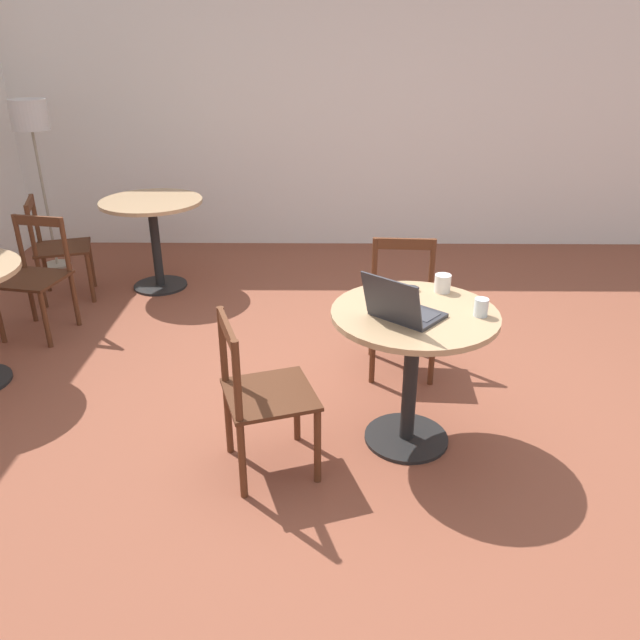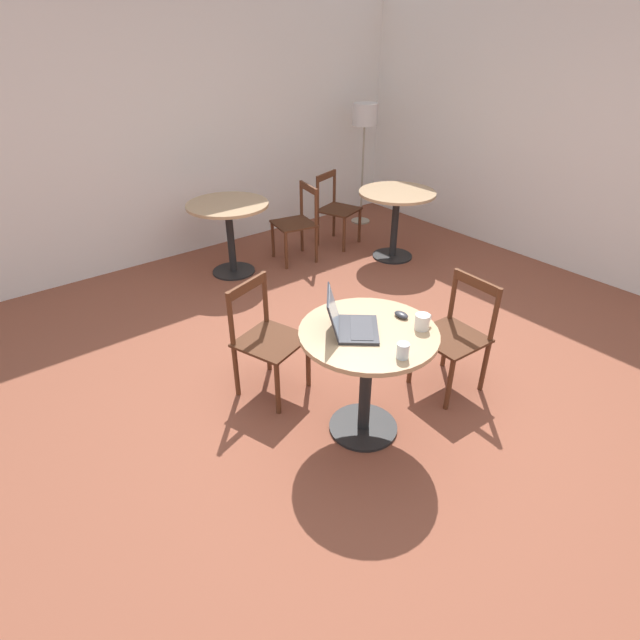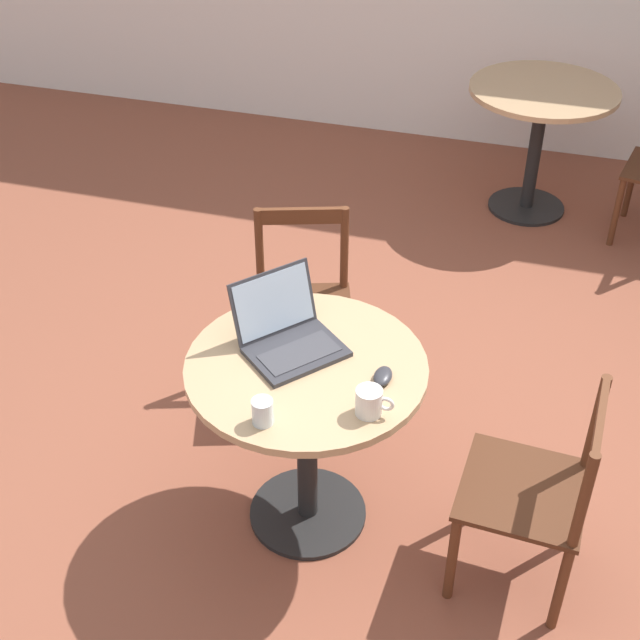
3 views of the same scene
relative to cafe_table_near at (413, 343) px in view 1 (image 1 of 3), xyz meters
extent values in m
plane|color=brown|center=(0.22, 0.28, -0.59)|extent=(16.00, 16.00, 0.00)
cube|color=white|center=(3.45, 0.28, 0.76)|extent=(0.06, 9.40, 2.70)
cylinder|color=black|center=(0.00, 0.00, -0.58)|extent=(0.45, 0.45, 0.02)
cylinder|color=black|center=(0.00, 0.00, -0.21)|extent=(0.08, 0.08, 0.71)
cylinder|color=tan|center=(0.00, 0.00, 0.16)|extent=(0.83, 0.83, 0.03)
cylinder|color=black|center=(2.20, 1.87, -0.58)|extent=(0.45, 0.45, 0.02)
cylinder|color=black|center=(2.20, 1.87, -0.21)|extent=(0.08, 0.08, 0.71)
cylinder|color=tan|center=(2.20, 1.87, 0.16)|extent=(0.83, 0.83, 0.03)
cylinder|color=#562D19|center=(0.00, 0.59, -0.38)|extent=(0.04, 0.04, 0.41)
cylinder|color=#562D19|center=(-0.35, 0.48, -0.38)|extent=(0.04, 0.04, 0.41)
cylinder|color=#562D19|center=(-0.12, 0.94, -0.38)|extent=(0.04, 0.04, 0.41)
cylinder|color=#562D19|center=(-0.47, 0.82, -0.38)|extent=(0.04, 0.04, 0.41)
cube|color=#492715|center=(-0.23, 0.71, -0.16)|extent=(0.53, 0.53, 0.02)
cylinder|color=#562D19|center=(-0.12, 0.94, 0.04)|extent=(0.04, 0.04, 0.40)
cylinder|color=#562D19|center=(-0.47, 0.82, 0.04)|extent=(0.04, 0.04, 0.40)
cube|color=#562D19|center=(-0.29, 0.88, 0.21)|extent=(0.38, 0.15, 0.07)
cylinder|color=#562D19|center=(0.59, -0.22, -0.38)|extent=(0.04, 0.04, 0.41)
cylinder|color=#562D19|center=(0.61, 0.15, -0.38)|extent=(0.04, 0.04, 0.41)
cylinder|color=#562D19|center=(0.95, -0.24, -0.38)|extent=(0.04, 0.04, 0.41)
cylinder|color=#562D19|center=(0.97, 0.13, -0.38)|extent=(0.04, 0.04, 0.41)
cube|color=#492715|center=(0.78, -0.04, -0.16)|extent=(0.44, 0.44, 0.02)
cylinder|color=#562D19|center=(0.95, -0.24, 0.04)|extent=(0.04, 0.04, 0.40)
cylinder|color=#562D19|center=(0.97, 0.13, 0.04)|extent=(0.04, 0.04, 0.40)
cube|color=#562D19|center=(0.96, -0.05, 0.21)|extent=(0.05, 0.40, 0.07)
cylinder|color=#562D19|center=(2.21, 2.45, -0.38)|extent=(0.04, 0.04, 0.41)
cylinder|color=#562D19|center=(1.86, 2.33, -0.38)|extent=(0.04, 0.04, 0.41)
cylinder|color=#562D19|center=(2.09, 2.80, -0.38)|extent=(0.04, 0.04, 0.41)
cylinder|color=#562D19|center=(1.75, 2.68, -0.38)|extent=(0.04, 0.04, 0.41)
cube|color=#492715|center=(1.98, 2.57, -0.16)|extent=(0.52, 0.52, 0.02)
cylinder|color=#562D19|center=(2.09, 2.80, 0.04)|extent=(0.04, 0.04, 0.40)
cylinder|color=#562D19|center=(1.75, 2.68, 0.04)|extent=(0.04, 0.04, 0.40)
cube|color=#562D19|center=(1.92, 2.74, 0.21)|extent=(0.38, 0.15, 0.07)
cylinder|color=#562D19|center=(1.06, 2.37, -0.38)|extent=(0.04, 0.04, 0.41)
cylinder|color=#562D19|center=(1.42, 2.30, -0.38)|extent=(0.04, 0.04, 0.41)
cylinder|color=#562D19|center=(1.49, 2.66, -0.38)|extent=(0.04, 0.04, 0.41)
cube|color=#492715|center=(1.28, 2.51, -0.16)|extent=(0.49, 0.49, 0.02)
cylinder|color=#562D19|center=(1.42, 2.30, 0.04)|extent=(0.04, 0.04, 0.40)
cylinder|color=#562D19|center=(1.49, 2.66, 0.04)|extent=(0.04, 0.04, 0.40)
cube|color=#562D19|center=(1.46, 2.48, 0.21)|extent=(0.10, 0.39, 0.07)
cylinder|color=#9E937F|center=(2.72, 2.98, -0.58)|extent=(0.25, 0.25, 0.02)
cylinder|color=#9E937F|center=(2.72, 2.98, 0.04)|extent=(0.02, 0.02, 1.24)
cylinder|color=silver|center=(2.72, 2.98, 0.78)|extent=(0.31, 0.31, 0.25)
cube|color=#2D2D33|center=(-0.05, 0.04, 0.18)|extent=(0.38, 0.39, 0.02)
cube|color=#38383D|center=(-0.03, 0.03, 0.19)|extent=(0.27, 0.29, 0.00)
cube|color=#2D2D33|center=(-0.16, 0.14, 0.30)|extent=(0.26, 0.28, 0.23)
cube|color=#9EB2C6|center=(-0.16, 0.13, 0.30)|extent=(0.23, 0.26, 0.20)
ellipsoid|color=#2D2D33|center=(0.27, -0.01, 0.19)|extent=(0.06, 0.10, 0.03)
cylinder|color=silver|center=(0.26, -0.18, 0.22)|extent=(0.09, 0.09, 0.09)
torus|color=silver|center=(0.32, -0.18, 0.22)|extent=(0.05, 0.01, 0.05)
cylinder|color=silver|center=(-0.05, -0.31, 0.22)|extent=(0.07, 0.07, 0.09)
camera|label=1|loc=(-2.80, 0.44, 1.43)|focal=35.00mm
camera|label=2|loc=(-1.78, -1.76, 1.72)|focal=28.00mm
camera|label=3|loc=(0.70, -2.21, 2.10)|focal=50.00mm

